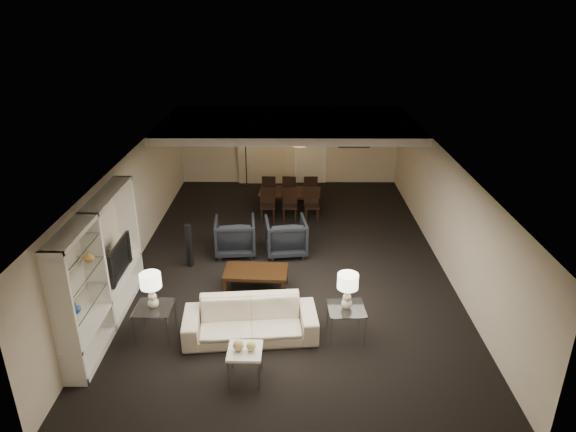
% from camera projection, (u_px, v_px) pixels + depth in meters
% --- Properties ---
extents(floor, '(11.00, 11.00, 0.00)m').
position_uv_depth(floor, '(288.00, 259.00, 11.99)').
color(floor, black).
rests_on(floor, ground).
extents(ceiling, '(7.00, 11.00, 0.02)m').
position_uv_depth(ceiling, '(288.00, 156.00, 11.01)').
color(ceiling, silver).
rests_on(ceiling, ground).
extents(wall_back, '(7.00, 0.02, 2.50)m').
position_uv_depth(wall_back, '(289.00, 145.00, 16.56)').
color(wall_back, '#C3B49D').
rests_on(wall_back, ground).
extents(wall_front, '(7.00, 0.02, 2.50)m').
position_uv_depth(wall_front, '(285.00, 376.00, 6.43)').
color(wall_front, '#C3B49D').
rests_on(wall_front, ground).
extents(wall_left, '(0.02, 11.00, 2.50)m').
position_uv_depth(wall_left, '(132.00, 209.00, 11.52)').
color(wall_left, '#C3B49D').
rests_on(wall_left, ground).
extents(wall_right, '(0.02, 11.00, 2.50)m').
position_uv_depth(wall_right, '(444.00, 210.00, 11.48)').
color(wall_right, '#C3B49D').
rests_on(wall_right, ground).
extents(ceiling_soffit, '(7.00, 4.00, 0.20)m').
position_uv_depth(ceiling_soffit, '(289.00, 124.00, 14.27)').
color(ceiling_soffit, silver).
rests_on(ceiling_soffit, ceiling).
extents(curtains, '(1.50, 0.12, 2.40)m').
position_uv_depth(curtains, '(261.00, 148.00, 16.51)').
color(curtains, beige).
rests_on(curtains, wall_back).
extents(door, '(0.90, 0.05, 2.10)m').
position_uv_depth(door, '(311.00, 152.00, 16.61)').
color(door, silver).
rests_on(door, wall_back).
extents(painting, '(0.95, 0.04, 0.65)m').
position_uv_depth(painting, '(355.00, 137.00, 16.40)').
color(painting, '#142D38').
rests_on(painting, wall_back).
extents(media_unit, '(0.38, 3.40, 2.35)m').
position_uv_depth(media_unit, '(102.00, 268.00, 9.15)').
color(media_unit, white).
rests_on(media_unit, wall_left).
extents(pendant_light, '(0.52, 0.52, 0.24)m').
position_uv_depth(pendant_light, '(299.00, 141.00, 14.46)').
color(pendant_light, '#D8591E').
rests_on(pendant_light, ceiling_soffit).
extents(sofa, '(2.43, 1.12, 0.69)m').
position_uv_depth(sofa, '(250.00, 320.00, 9.12)').
color(sofa, beige).
rests_on(sofa, floor).
extents(coffee_table, '(1.33, 0.83, 0.46)m').
position_uv_depth(coffee_table, '(256.00, 280.00, 10.64)').
color(coffee_table, black).
rests_on(coffee_table, floor).
extents(armchair_left, '(1.02, 1.05, 0.88)m').
position_uv_depth(armchair_left, '(235.00, 236.00, 12.13)').
color(armchair_left, black).
rests_on(armchair_left, floor).
extents(armchair_right, '(1.05, 1.07, 0.88)m').
position_uv_depth(armchair_right, '(286.00, 236.00, 12.12)').
color(armchair_right, black).
rests_on(armchair_right, floor).
extents(side_table_left, '(0.66, 0.66, 0.60)m').
position_uv_depth(side_table_left, '(155.00, 322.00, 9.15)').
color(side_table_left, silver).
rests_on(side_table_left, floor).
extents(side_table_right, '(0.67, 0.67, 0.60)m').
position_uv_depth(side_table_right, '(346.00, 322.00, 9.13)').
color(side_table_right, white).
rests_on(side_table_right, floor).
extents(table_lamp_left, '(0.40, 0.40, 0.67)m').
position_uv_depth(table_lamp_left, '(152.00, 291.00, 8.90)').
color(table_lamp_left, beige).
rests_on(table_lamp_left, side_table_left).
extents(table_lamp_right, '(0.41, 0.41, 0.67)m').
position_uv_depth(table_lamp_right, '(347.00, 291.00, 8.88)').
color(table_lamp_right, white).
rests_on(table_lamp_right, side_table_right).
extents(marble_table, '(0.55, 0.55, 0.54)m').
position_uv_depth(marble_table, '(245.00, 364.00, 8.14)').
color(marble_table, white).
rests_on(marble_table, floor).
extents(gold_gourd_a, '(0.17, 0.17, 0.17)m').
position_uv_depth(gold_gourd_a, '(238.00, 345.00, 8.00)').
color(gold_gourd_a, '#E4BD79').
rests_on(gold_gourd_a, marble_table).
extents(gold_gourd_b, '(0.15, 0.15, 0.15)m').
position_uv_depth(gold_gourd_b, '(251.00, 346.00, 8.00)').
color(gold_gourd_b, '#F1E07F').
rests_on(gold_gourd_b, marble_table).
extents(television, '(1.14, 0.15, 0.66)m').
position_uv_depth(television, '(114.00, 259.00, 9.70)').
color(television, black).
rests_on(television, media_unit).
extents(vase_blue, '(0.17, 0.17, 0.17)m').
position_uv_depth(vase_blue, '(75.00, 308.00, 8.03)').
color(vase_blue, '#224A95').
rests_on(vase_blue, media_unit).
extents(vase_amber, '(0.18, 0.18, 0.18)m').
position_uv_depth(vase_amber, '(89.00, 257.00, 8.55)').
color(vase_amber, '#BA8B3E').
rests_on(vase_amber, media_unit).
extents(floor_speaker, '(0.15, 0.15, 1.03)m').
position_uv_depth(floor_speaker, '(189.00, 246.00, 11.49)').
color(floor_speaker, black).
rests_on(floor_speaker, floor).
extents(dining_table, '(1.79, 1.09, 0.61)m').
position_uv_depth(dining_table, '(290.00, 202.00, 14.56)').
color(dining_table, black).
rests_on(dining_table, floor).
extents(chair_nl, '(0.42, 0.42, 0.90)m').
position_uv_depth(chair_nl, '(268.00, 205.00, 13.91)').
color(chair_nl, black).
rests_on(chair_nl, floor).
extents(chair_nm, '(0.42, 0.42, 0.90)m').
position_uv_depth(chair_nm, '(290.00, 205.00, 13.90)').
color(chair_nm, black).
rests_on(chair_nm, floor).
extents(chair_nr, '(0.44, 0.44, 0.90)m').
position_uv_depth(chair_nr, '(312.00, 205.00, 13.90)').
color(chair_nr, black).
rests_on(chair_nr, floor).
extents(chair_fl, '(0.44, 0.44, 0.90)m').
position_uv_depth(chair_fl, '(270.00, 189.00, 15.10)').
color(chair_fl, black).
rests_on(chair_fl, floor).
extents(chair_fm, '(0.46, 0.46, 0.90)m').
position_uv_depth(chair_fm, '(290.00, 189.00, 15.10)').
color(chair_fm, black).
rests_on(chair_fm, floor).
extents(chair_fr, '(0.43, 0.43, 0.90)m').
position_uv_depth(chair_fr, '(310.00, 189.00, 15.10)').
color(chair_fr, black).
rests_on(chair_fr, floor).
extents(floor_lamp, '(0.33, 0.33, 1.72)m').
position_uv_depth(floor_lamp, '(246.00, 160.00, 16.45)').
color(floor_lamp, black).
rests_on(floor_lamp, floor).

